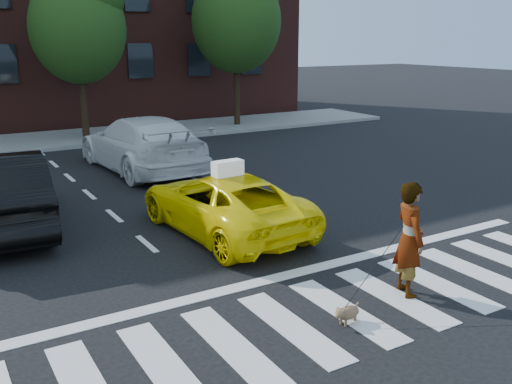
% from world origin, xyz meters
% --- Properties ---
extents(ground, '(120.00, 120.00, 0.00)m').
position_xyz_m(ground, '(0.00, 0.00, 0.00)').
color(ground, black).
rests_on(ground, ground).
extents(crosswalk, '(13.00, 2.40, 0.01)m').
position_xyz_m(crosswalk, '(0.00, 0.00, 0.01)').
color(crosswalk, silver).
rests_on(crosswalk, ground).
extents(stop_line, '(12.00, 0.30, 0.01)m').
position_xyz_m(stop_line, '(0.00, 1.60, 0.01)').
color(stop_line, silver).
rests_on(stop_line, ground).
extents(sidewalk_far, '(30.00, 4.00, 0.15)m').
position_xyz_m(sidewalk_far, '(0.00, 17.50, 0.07)').
color(sidewalk_far, slate).
rests_on(sidewalk_far, ground).
extents(tree_mid, '(3.69, 3.69, 7.10)m').
position_xyz_m(tree_mid, '(0.53, 17.00, 4.85)').
color(tree_mid, black).
rests_on(tree_mid, ground).
extents(tree_right, '(4.00, 4.00, 7.70)m').
position_xyz_m(tree_right, '(7.53, 17.00, 5.26)').
color(tree_right, black).
rests_on(tree_right, ground).
extents(taxi, '(2.45, 4.79, 1.30)m').
position_xyz_m(taxi, '(0.13, 4.28, 0.65)').
color(taxi, '#FFE405').
rests_on(taxi, ground).
extents(black_sedan, '(2.17, 5.28, 1.70)m').
position_xyz_m(black_sedan, '(-3.96, 7.00, 0.85)').
color(black_sedan, black).
rests_on(black_sedan, ground).
extents(white_suv, '(2.71, 6.05, 1.72)m').
position_xyz_m(white_suv, '(0.65, 10.82, 0.86)').
color(white_suv, silver).
rests_on(white_suv, ground).
extents(woman, '(0.66, 0.81, 1.91)m').
position_xyz_m(woman, '(1.27, -0.01, 0.95)').
color(woman, '#999999').
rests_on(woman, ground).
extents(dog, '(0.52, 0.27, 0.30)m').
position_xyz_m(dog, '(-0.24, -0.31, 0.17)').
color(dog, olive).
rests_on(dog, ground).
extents(taxi_sign, '(0.67, 0.32, 0.32)m').
position_xyz_m(taxi_sign, '(0.13, 4.08, 1.46)').
color(taxi_sign, white).
rests_on(taxi_sign, taxi).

